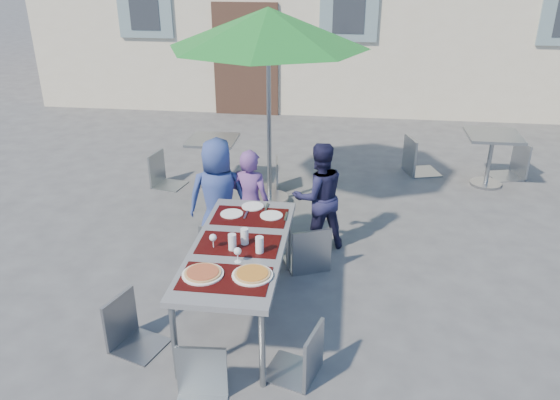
# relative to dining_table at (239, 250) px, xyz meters

# --- Properties ---
(ground) EXTENTS (90.00, 90.00, 0.00)m
(ground) POSITION_rel_dining_table_xyz_m (0.79, -0.67, -0.70)
(ground) COLOR #424245
(ground) RESTS_ON ground
(dining_table) EXTENTS (0.80, 1.85, 0.76)m
(dining_table) POSITION_rel_dining_table_xyz_m (0.00, 0.00, 0.00)
(dining_table) COLOR #4C4C51
(dining_table) RESTS_ON ground
(pizza_near_left) EXTENTS (0.33, 0.33, 0.03)m
(pizza_near_left) POSITION_rel_dining_table_xyz_m (-0.18, -0.53, 0.07)
(pizza_near_left) COLOR white
(pizza_near_left) RESTS_ON dining_table
(pizza_near_right) EXTENTS (0.33, 0.33, 0.03)m
(pizza_near_right) POSITION_rel_dining_table_xyz_m (0.21, -0.49, 0.07)
(pizza_near_right) COLOR white
(pizza_near_right) RESTS_ON dining_table
(glassware) EXTENTS (0.48, 0.37, 0.15)m
(glassware) POSITION_rel_dining_table_xyz_m (0.04, -0.09, 0.13)
(glassware) COLOR silver
(glassware) RESTS_ON dining_table
(place_settings) EXTENTS (0.65, 0.41, 0.01)m
(place_settings) POSITION_rel_dining_table_xyz_m (0.01, 0.64, 0.06)
(place_settings) COLOR white
(place_settings) RESTS_ON dining_table
(child_0) EXTENTS (0.72, 0.54, 1.32)m
(child_0) POSITION_rel_dining_table_xyz_m (-0.45, 1.14, -0.04)
(child_0) COLOR navy
(child_0) RESTS_ON ground
(child_1) EXTENTS (0.49, 0.36, 1.21)m
(child_1) POSITION_rel_dining_table_xyz_m (-0.12, 1.18, -0.09)
(child_1) COLOR #643D7D
(child_1) RESTS_ON ground
(child_2) EXTENTS (0.69, 0.56, 1.24)m
(child_2) POSITION_rel_dining_table_xyz_m (0.61, 1.41, -0.08)
(child_2) COLOR #1B1B3C
(child_2) RESTS_ON ground
(chair_0) EXTENTS (0.42, 0.43, 0.85)m
(chair_0) POSITION_rel_dining_table_xyz_m (-0.42, 0.93, -0.21)
(chair_0) COLOR gray
(chair_0) RESTS_ON ground
(chair_1) EXTENTS (0.51, 0.52, 0.88)m
(chair_1) POSITION_rel_dining_table_xyz_m (-0.04, 1.02, -0.18)
(chair_1) COLOR gray
(chair_1) RESTS_ON ground
(chair_2) EXTENTS (0.55, 0.55, 0.95)m
(chair_2) POSITION_rel_dining_table_xyz_m (0.55, 0.90, -0.14)
(chair_2) COLOR gray
(chair_2) RESTS_ON ground
(chair_3) EXTENTS (0.49, 0.49, 0.87)m
(chair_3) POSITION_rel_dining_table_xyz_m (-0.86, -0.52, -0.19)
(chair_3) COLOR gray
(chair_3) RESTS_ON ground
(chair_4) EXTENTS (0.49, 0.48, 0.88)m
(chair_4) POSITION_rel_dining_table_xyz_m (0.63, -0.71, -0.19)
(chair_4) COLOR #91959C
(chair_4) RESTS_ON ground
(chair_5) EXTENTS (0.41, 0.41, 0.86)m
(chair_5) POSITION_rel_dining_table_xyz_m (-0.08, -1.12, -0.20)
(chair_5) COLOR #8E9599
(chair_5) RESTS_ON ground
(patio_umbrella) EXTENTS (2.42, 2.42, 2.50)m
(patio_umbrella) POSITION_rel_dining_table_xyz_m (-0.10, 2.48, 1.55)
(patio_umbrella) COLOR #9A9CA2
(patio_umbrella) RESTS_ON ground
(cafe_table_0) EXTENTS (0.66, 0.66, 0.70)m
(cafe_table_0) POSITION_rel_dining_table_xyz_m (-0.98, 3.00, -0.23)
(cafe_table_0) COLOR #9A9CA2
(cafe_table_0) RESTS_ON ground
(bg_chair_l_0) EXTENTS (0.48, 0.48, 0.91)m
(bg_chair_l_0) POSITION_rel_dining_table_xyz_m (-1.71, 2.91, -0.17)
(bg_chair_l_0) COLOR gray
(bg_chair_l_0) RESTS_ON ground
(bg_chair_r_0) EXTENTS (0.43, 0.43, 0.84)m
(bg_chair_r_0) POSITION_rel_dining_table_xyz_m (-0.15, 2.95, -0.21)
(bg_chair_r_0) COLOR gray
(bg_chair_r_0) RESTS_ON ground
(cafe_table_1) EXTENTS (0.72, 0.72, 0.77)m
(cafe_table_1) POSITION_rel_dining_table_xyz_m (2.90, 3.51, -0.16)
(cafe_table_1) COLOR #9A9CA2
(cafe_table_1) RESTS_ON ground
(bg_chair_l_1) EXTENTS (0.59, 0.58, 1.06)m
(bg_chair_l_1) POSITION_rel_dining_table_xyz_m (1.94, 3.87, -0.07)
(bg_chair_l_1) COLOR gray
(bg_chair_l_1) RESTS_ON ground
(bg_chair_r_1) EXTENTS (0.55, 0.54, 1.00)m
(bg_chair_r_1) POSITION_rel_dining_table_xyz_m (3.36, 3.91, -0.11)
(bg_chair_r_1) COLOR #94999F
(bg_chair_r_1) RESTS_ON ground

